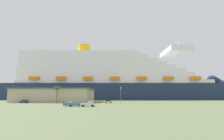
% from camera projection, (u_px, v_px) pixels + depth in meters
% --- Properties ---
extents(ground_plane, '(600.00, 600.00, 0.00)m').
position_uv_depth(ground_plane, '(97.00, 101.00, 118.08)').
color(ground_plane, '#66754C').
extents(cruise_ship, '(234.19, 56.09, 62.05)m').
position_uv_depth(cruise_ship, '(113.00, 81.00, 164.79)').
color(cruise_ship, '#1E2D4C').
rests_on(cruise_ship, ground_plane).
extents(terminal_building, '(49.41, 31.51, 8.61)m').
position_uv_depth(terminal_building, '(55.00, 95.00, 113.29)').
color(terminal_building, '#B7A88C').
rests_on(terminal_building, ground_plane).
extents(pickup_truck, '(5.68, 2.48, 2.20)m').
position_uv_depth(pickup_truck, '(89.00, 104.00, 68.88)').
color(pickup_truck, silver).
rests_on(pickup_truck, ground_plane).
extents(small_boat_on_trailer, '(8.63, 2.31, 2.15)m').
position_uv_depth(small_boat_on_trailer, '(74.00, 104.00, 69.22)').
color(small_boat_on_trailer, '#595960').
rests_on(small_boat_on_trailer, ground_plane).
extents(palm_tree, '(3.54, 3.59, 9.20)m').
position_uv_depth(palm_tree, '(57.00, 90.00, 94.68)').
color(palm_tree, brown).
rests_on(palm_tree, ground_plane).
extents(street_lamp, '(0.56, 0.56, 8.28)m').
position_uv_depth(street_lamp, '(121.00, 93.00, 91.18)').
color(street_lamp, slate).
rests_on(street_lamp, ground_plane).
extents(parked_car_silver_sedan, '(4.77, 2.18, 1.58)m').
position_uv_depth(parked_car_silver_sedan, '(76.00, 101.00, 105.66)').
color(parked_car_silver_sedan, silver).
rests_on(parked_car_silver_sedan, ground_plane).
extents(parked_car_yellow_taxi, '(4.43, 2.32, 1.58)m').
position_uv_depth(parked_car_yellow_taxi, '(108.00, 102.00, 95.96)').
color(parked_car_yellow_taxi, yellow).
rests_on(parked_car_yellow_taxi, ground_plane).
extents(parked_car_blue_suv, '(4.62, 2.61, 1.58)m').
position_uv_depth(parked_car_blue_suv, '(24.00, 101.00, 98.27)').
color(parked_car_blue_suv, '#264C99').
rests_on(parked_car_blue_suv, ground_plane).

